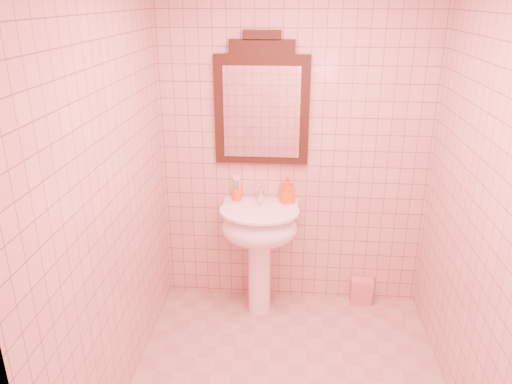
# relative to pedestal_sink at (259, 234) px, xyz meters

# --- Properties ---
(back_wall) EXTENTS (2.00, 0.02, 2.50)m
(back_wall) POSITION_rel_pedestal_sink_xyz_m (0.24, 0.23, 0.59)
(back_wall) COLOR #D0A491
(back_wall) RESTS_ON floor
(pedestal_sink) EXTENTS (0.58, 0.58, 0.86)m
(pedestal_sink) POSITION_rel_pedestal_sink_xyz_m (0.00, 0.00, 0.00)
(pedestal_sink) COLOR white
(pedestal_sink) RESTS_ON floor
(faucet) EXTENTS (0.04, 0.16, 0.11)m
(faucet) POSITION_rel_pedestal_sink_xyz_m (0.00, 0.14, 0.26)
(faucet) COLOR white
(faucet) RESTS_ON pedestal_sink
(mirror) EXTENTS (0.67, 0.06, 0.94)m
(mirror) POSITION_rel_pedestal_sink_xyz_m (0.00, 0.20, 0.93)
(mirror) COLOR black
(mirror) RESTS_ON back_wall
(toothbrush_cup) EXTENTS (0.07, 0.07, 0.17)m
(toothbrush_cup) POSITION_rel_pedestal_sink_xyz_m (-0.18, 0.16, 0.25)
(toothbrush_cup) COLOR #E05C12
(toothbrush_cup) RESTS_ON pedestal_sink
(soap_dispenser) EXTENTS (0.12, 0.12, 0.20)m
(soap_dispenser) POSITION_rel_pedestal_sink_xyz_m (0.19, 0.15, 0.30)
(soap_dispenser) COLOR #DB4E12
(soap_dispenser) RESTS_ON pedestal_sink
(towel) EXTENTS (0.17, 0.11, 0.21)m
(towel) POSITION_rel_pedestal_sink_xyz_m (0.81, 0.17, -0.56)
(towel) COLOR #C37378
(towel) RESTS_ON floor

